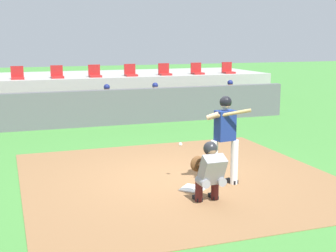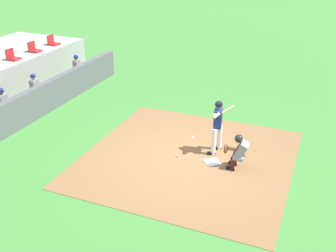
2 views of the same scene
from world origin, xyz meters
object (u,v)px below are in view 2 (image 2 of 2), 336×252
(home_plate, at_px, (212,162))
(dugout_player_2, at_px, (37,88))
(batter_at_plate, at_px, (218,124))
(catcher_crouched, at_px, (237,150))
(dugout_player_3, at_px, (79,68))
(stadium_seat_8, at_px, (53,42))
(dugout_player_1, at_px, (6,104))
(stadium_seat_6, at_px, (12,57))
(stadium_seat_7, at_px, (34,49))

(home_plate, xyz_separation_m, dugout_player_2, (1.87, 8.14, 0.65))
(batter_at_plate, xyz_separation_m, catcher_crouched, (-0.70, -0.84, -0.43))
(dugout_player_3, bearing_deg, stadium_seat_8, 67.51)
(dugout_player_1, height_order, stadium_seat_8, stadium_seat_8)
(dugout_player_1, xyz_separation_m, dugout_player_3, (4.87, 0.00, 0.00))
(dugout_player_2, bearing_deg, dugout_player_1, 180.00)
(dugout_player_1, height_order, stadium_seat_6, stadium_seat_6)
(dugout_player_1, relative_size, stadium_seat_8, 2.71)
(home_plate, distance_m, dugout_player_2, 8.38)
(home_plate, bearing_deg, batter_at_plate, 7.09)
(stadium_seat_7, bearing_deg, stadium_seat_8, 0.00)
(batter_at_plate, xyz_separation_m, stadium_seat_7, (3.64, 10.09, 0.50))
(dugout_player_3, distance_m, stadium_seat_8, 2.36)
(stadium_seat_6, height_order, stadium_seat_8, same)
(home_plate, height_order, catcher_crouched, catcher_crouched)
(dugout_player_2, distance_m, dugout_player_3, 3.07)
(stadium_seat_8, bearing_deg, stadium_seat_7, 180.00)
(dugout_player_2, bearing_deg, stadium_seat_8, 27.49)
(home_plate, bearing_deg, catcher_crouched, -90.91)
(home_plate, xyz_separation_m, stadium_seat_6, (2.89, 10.18, 1.51))
(batter_at_plate, bearing_deg, home_plate, -172.91)
(dugout_player_2, bearing_deg, stadium_seat_6, 63.33)
(dugout_player_2, xyz_separation_m, stadium_seat_7, (2.47, 2.03, 0.86))
(home_plate, height_order, dugout_player_1, dugout_player_1)
(catcher_crouched, bearing_deg, dugout_player_2, 78.08)
(stadium_seat_6, relative_size, stadium_seat_7, 1.00)
(dugout_player_1, distance_m, stadium_seat_6, 3.59)
(catcher_crouched, relative_size, stadium_seat_8, 3.73)
(catcher_crouched, bearing_deg, dugout_player_3, 60.92)
(dugout_player_1, distance_m, dugout_player_2, 1.80)
(home_plate, height_order, batter_at_plate, batter_at_plate)
(dugout_player_2, height_order, dugout_player_3, same)
(dugout_player_1, bearing_deg, dugout_player_3, 0.00)
(home_plate, relative_size, stadium_seat_7, 0.92)
(stadium_seat_7, distance_m, stadium_seat_8, 1.44)
(home_plate, distance_m, stadium_seat_6, 10.69)
(home_plate, distance_m, dugout_player_1, 8.17)
(catcher_crouched, height_order, stadium_seat_6, stadium_seat_6)
(catcher_crouched, distance_m, stadium_seat_7, 11.80)
(dugout_player_1, bearing_deg, stadium_seat_8, 19.60)
(dugout_player_2, relative_size, stadium_seat_8, 2.71)
(dugout_player_2, xyz_separation_m, stadium_seat_6, (1.02, 2.03, 0.86))
(catcher_crouched, distance_m, stadium_seat_6, 11.35)
(stadium_seat_6, distance_m, stadium_seat_7, 1.44)
(home_plate, xyz_separation_m, catcher_crouched, (-0.01, -0.75, 0.58))
(batter_at_plate, bearing_deg, stadium_seat_6, 77.71)
(dugout_player_2, bearing_deg, stadium_seat_7, 39.52)
(dugout_player_3, bearing_deg, dugout_player_1, 180.00)
(batter_at_plate, bearing_deg, dugout_player_2, 81.69)
(catcher_crouched, bearing_deg, stadium_seat_7, 68.32)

